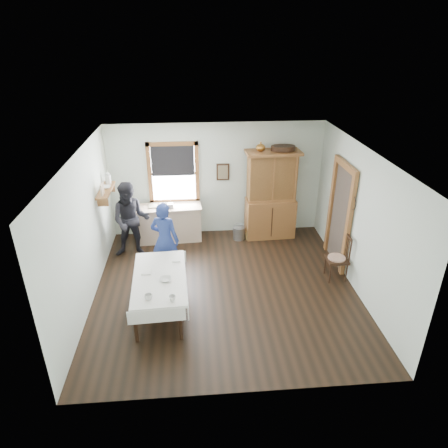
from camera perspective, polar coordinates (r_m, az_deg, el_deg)
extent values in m
cube|color=black|center=(7.89, 0.22, -9.14)|extent=(5.00, 5.00, 0.01)
cube|color=white|center=(6.71, 0.25, 9.99)|extent=(5.00, 5.00, 0.01)
cube|color=silver|center=(9.50, -1.09, 6.33)|extent=(5.00, 0.01, 2.70)
cube|color=silver|center=(5.09, 2.74, -12.89)|extent=(5.00, 0.01, 2.70)
cube|color=silver|center=(7.43, -19.35, -1.05)|extent=(0.01, 5.00, 2.70)
cube|color=silver|center=(7.80, 18.84, 0.35)|extent=(0.01, 5.00, 2.70)
cube|color=white|center=(9.41, -7.23, 7.23)|extent=(1.00, 0.02, 1.30)
cube|color=#985E2F|center=(9.19, -7.47, 11.29)|extent=(1.18, 0.06, 0.09)
cube|color=#985E2F|center=(9.63, -7.00, 3.27)|extent=(1.18, 0.06, 0.09)
cube|color=#985E2F|center=(9.43, -10.56, 7.03)|extent=(0.09, 0.06, 1.48)
cube|color=#985E2F|center=(9.38, -3.88, 7.31)|extent=(0.09, 0.06, 1.48)
cube|color=black|center=(9.28, -7.34, 8.91)|extent=(0.98, 0.03, 0.70)
cube|color=#433830|center=(8.62, 16.30, 0.98)|extent=(0.03, 0.90, 2.10)
cube|color=#985E2F|center=(8.19, 17.28, -0.53)|extent=(0.08, 0.12, 2.10)
cube|color=#985E2F|center=(9.05, 15.05, 2.34)|extent=(0.08, 0.12, 2.10)
cube|color=#985E2F|center=(8.23, 17.06, 8.00)|extent=(0.08, 1.14, 0.12)
cube|color=#985E2F|center=(8.66, -16.54, 4.66)|extent=(0.24, 1.00, 0.04)
cube|color=#985E2F|center=(8.34, -16.93, 3.02)|extent=(0.22, 0.03, 0.18)
cube|color=#985E2F|center=(9.06, -16.01, 4.99)|extent=(0.22, 0.03, 0.18)
cube|color=tan|center=(8.34, -17.01, 4.74)|extent=(0.03, 0.22, 0.24)
cylinder|color=silver|center=(8.94, -16.25, 6.25)|extent=(0.12, 0.12, 0.22)
cube|color=black|center=(9.40, -0.16, 7.43)|extent=(0.30, 0.04, 0.40)
torus|color=black|center=(7.89, 18.09, 3.70)|extent=(0.01, 0.27, 0.27)
cube|color=tan|center=(9.52, -7.76, 0.14)|extent=(1.53, 0.66, 0.86)
cube|color=#985E2F|center=(9.44, 6.74, 4.12)|extent=(1.26, 0.64, 2.11)
cube|color=white|center=(7.23, -9.01, -9.80)|extent=(1.02, 1.82, 0.71)
cube|color=black|center=(8.25, 15.87, -4.60)|extent=(0.45, 0.45, 0.96)
cube|color=gray|center=(9.59, 2.12, -1.27)|extent=(0.31, 0.31, 0.31)
cube|color=#A6864B|center=(9.65, 4.02, -1.57)|extent=(0.32, 0.23, 0.18)
imported|color=navy|center=(8.01, -8.40, -2.65)|extent=(0.63, 0.52, 1.48)
imported|color=black|center=(8.86, -13.10, 0.17)|extent=(0.77, 0.60, 1.57)
imported|color=silver|center=(6.50, -10.74, -10.21)|extent=(0.14, 0.14, 0.10)
imported|color=silver|center=(6.40, -7.40, -10.50)|extent=(0.14, 0.14, 0.10)
imported|color=silver|center=(6.90, -8.36, -7.83)|extent=(0.23, 0.23, 0.05)
imported|color=#776B4F|center=(9.40, -10.78, 2.50)|extent=(0.20, 0.25, 0.02)
imported|color=silver|center=(9.34, -8.68, 2.66)|extent=(0.27, 0.27, 0.07)
imported|color=silver|center=(8.69, -16.52, 5.07)|extent=(0.22, 0.22, 0.05)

